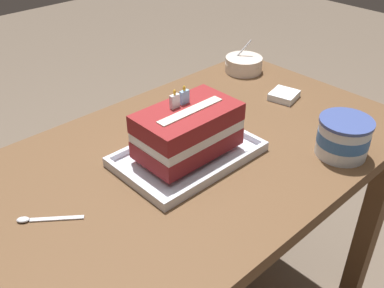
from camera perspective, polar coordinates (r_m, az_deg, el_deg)
The scene contains 7 objects.
dining_table at distance 1.18m, azimuth 0.50°, elevation -5.56°, with size 1.16×0.70×0.76m.
foil_tray at distance 1.08m, azimuth -0.55°, elevation -1.51°, with size 0.34×0.23×0.02m.
birthday_cake at distance 1.04m, azimuth -0.57°, elevation 1.82°, with size 0.24×0.14×0.16m.
bowl_stack at distance 1.54m, azimuth 6.72°, elevation 10.25°, with size 0.13×0.13×0.10m.
ice_cream_tub at distance 1.13m, azimuth 19.08°, elevation 0.85°, with size 0.13×0.13×0.10m.
serving_spoon_near_tray at distance 0.96m, azimuth -19.30°, elevation -9.20°, with size 0.11×0.09×0.01m.
napkin_pile at distance 1.38m, azimuth 11.86°, elevation 6.21°, with size 0.10×0.09×0.02m.
Camera 1 is at (-0.64, -0.66, 1.38)m, focal length 41.05 mm.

